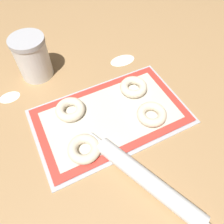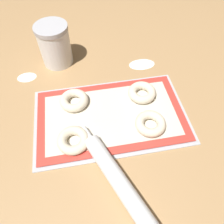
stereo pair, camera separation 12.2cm
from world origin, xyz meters
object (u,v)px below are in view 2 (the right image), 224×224
object	(u,v)px
bagel_front_left	(73,140)
bagel_front_right	(150,124)
bagel_back_left	(74,100)
flour_canister	(55,45)
baking_tray	(112,116)
bagel_back_right	(142,93)
rolling_pin	(123,187)

from	to	relation	value
bagel_front_left	bagel_front_right	world-z (taller)	same
bagel_front_right	bagel_back_left	size ratio (longest dim) A/B	1.00
bagel_front_right	flour_canister	world-z (taller)	flour_canister
bagel_back_left	flour_canister	world-z (taller)	flour_canister
bagel_back_left	baking_tray	bearing A→B (deg)	-31.05
baking_tray	bagel_front_left	size ratio (longest dim) A/B	5.18
baking_tray	bagel_front_left	xyz separation A→B (m)	(-0.13, -0.08, 0.02)
bagel_back_left	bagel_back_right	xyz separation A→B (m)	(0.24, -0.01, 0.00)
baking_tray	bagel_back_left	bearing A→B (deg)	148.95
baking_tray	flour_canister	size ratio (longest dim) A/B	3.14
bagel_front_right	flour_canister	size ratio (longest dim) A/B	0.61
bagel_back_left	rolling_pin	xyz separation A→B (m)	(0.10, -0.32, -0.00)
baking_tray	bagel_front_right	xyz separation A→B (m)	(0.11, -0.07, 0.02)
bagel_front_left	bagel_back_left	distance (m)	0.16
bagel_front_right	bagel_front_left	bearing A→B (deg)	-176.27
flour_canister	rolling_pin	distance (m)	0.59
bagel_front_right	baking_tray	bearing A→B (deg)	149.24
bagel_back_left	bagel_back_right	bearing A→B (deg)	-1.72
bagel_front_left	rolling_pin	size ratio (longest dim) A/B	0.24
flour_canister	bagel_front_right	bearing A→B (deg)	-53.83
bagel_back_left	bagel_front_left	bearing A→B (deg)	-95.20
bagel_front_right	bagel_back_right	world-z (taller)	same
bagel_front_right	bagel_back_left	xyz separation A→B (m)	(-0.23, 0.14, 0.00)
bagel_front_right	bagel_back_right	distance (m)	0.13
bagel_back_right	rolling_pin	bearing A→B (deg)	-113.55
bagel_front_left	bagel_back_right	bearing A→B (deg)	30.23
bagel_back_right	rolling_pin	world-z (taller)	rolling_pin
baking_tray	bagel_back_left	size ratio (longest dim) A/B	5.18
bagel_back_right	flour_canister	distance (m)	0.39
bagel_front_right	bagel_back_right	bearing A→B (deg)	86.75
flour_canister	rolling_pin	xyz separation A→B (m)	(0.15, -0.57, -0.06)
bagel_front_right	flour_canister	distance (m)	0.48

